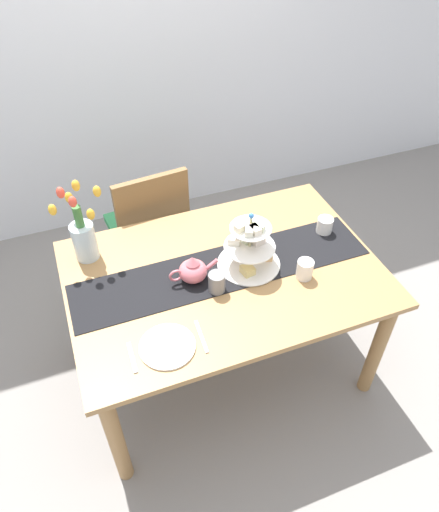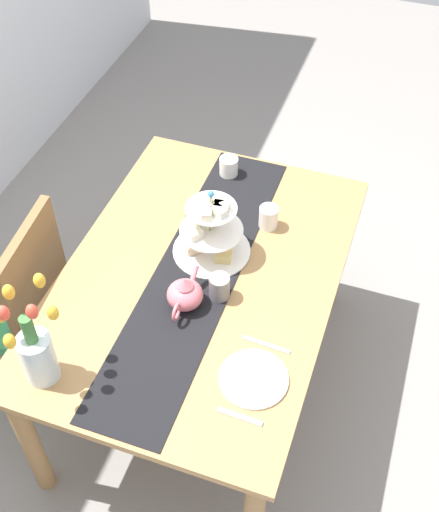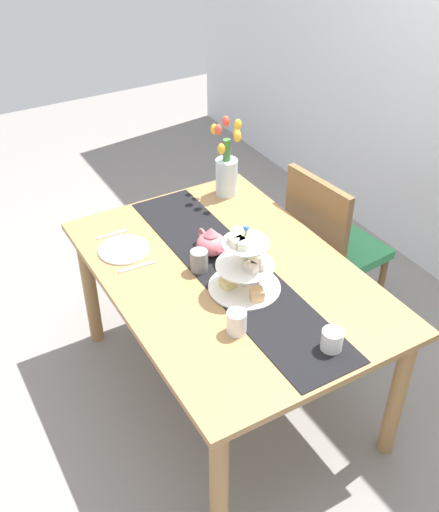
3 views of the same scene
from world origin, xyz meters
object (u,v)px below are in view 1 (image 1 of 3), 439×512
(tulip_vase, at_px, (83,234))
(chair_left, at_px, (149,225))
(cream_jug, at_px, (325,225))
(dinner_plate_left, at_px, (167,346))
(knife_left, at_px, (201,336))
(mug_grey, at_px, (217,282))
(tiered_cake_stand, at_px, (250,248))
(dining_table, at_px, (224,286))
(teapot, at_px, (193,270))
(fork_left, at_px, (132,357))
(mug_white_text, at_px, (305,269))

(tulip_vase, bearing_deg, chair_left, 45.67)
(cream_jug, distance_m, dinner_plate_left, 1.04)
(knife_left, bearing_deg, mug_grey, 55.66)
(tiered_cake_stand, bearing_deg, dining_table, -179.50)
(chair_left, distance_m, teapot, 0.78)
(chair_left, distance_m, knife_left, 1.07)
(fork_left, xyz_separation_m, mug_white_text, (0.85, 0.16, 0.04))
(cream_jug, bearing_deg, dinner_plate_left, -156.70)
(tulip_vase, distance_m, fork_left, 0.67)
(chair_left, xyz_separation_m, dinner_plate_left, (-0.18, -1.05, 0.22))
(mug_white_text, bearing_deg, chair_left, 120.65)
(dining_table, relative_size, chair_left, 1.60)
(cream_jug, relative_size, mug_grey, 0.89)
(fork_left, xyz_separation_m, mug_grey, (0.44, 0.22, 0.05))
(dinner_plate_left, bearing_deg, tulip_vase, 107.64)
(fork_left, bearing_deg, teapot, 41.78)
(dinner_plate_left, height_order, fork_left, dinner_plate_left)
(dinner_plate_left, xyz_separation_m, fork_left, (-0.14, 0.00, -0.00))
(teapot, xyz_separation_m, tulip_vase, (-0.43, 0.33, 0.09))
(cream_jug, bearing_deg, fork_left, -159.49)
(dining_table, xyz_separation_m, teapot, (-0.15, 0.00, 0.16))
(dining_table, height_order, tiered_cake_stand, tiered_cake_stand)
(knife_left, distance_m, mug_white_text, 0.58)
(cream_jug, height_order, mug_white_text, mug_white_text)
(teapot, height_order, knife_left, teapot)
(tiered_cake_stand, relative_size, knife_left, 1.79)
(fork_left, xyz_separation_m, knife_left, (0.29, 0.00, 0.00))
(cream_jug, xyz_separation_m, fork_left, (-1.10, -0.41, -0.04))
(teapot, bearing_deg, mug_grey, -52.24)
(fork_left, height_order, mug_grey, mug_grey)
(dinner_plate_left, height_order, mug_white_text, mug_white_text)
(knife_left, height_order, mug_white_text, mug_white_text)
(mug_grey, height_order, mug_white_text, mug_grey)
(tiered_cake_stand, height_order, teapot, tiered_cake_stand)
(tiered_cake_stand, xyz_separation_m, tulip_vase, (-0.71, 0.33, 0.04))
(tulip_vase, height_order, fork_left, tulip_vase)
(dining_table, distance_m, knife_left, 0.41)
(tiered_cake_stand, relative_size, teapot, 1.28)
(dining_table, xyz_separation_m, mug_grey, (-0.07, -0.10, 0.15))
(chair_left, xyz_separation_m, knife_left, (-0.03, -1.05, 0.22))
(fork_left, bearing_deg, mug_white_text, 10.66)
(tiered_cake_stand, xyz_separation_m, teapot, (-0.28, -0.00, -0.04))
(teapot, relative_size, mug_white_text, 2.51)
(tulip_vase, height_order, mug_white_text, tulip_vase)
(teapot, bearing_deg, tulip_vase, 142.14)
(teapot, bearing_deg, tiered_cake_stand, 0.23)
(tiered_cake_stand, bearing_deg, fork_left, -153.15)
(tiered_cake_stand, distance_m, dinner_plate_left, 0.60)
(chair_left, bearing_deg, dining_table, -75.06)
(fork_left, distance_m, mug_grey, 0.50)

